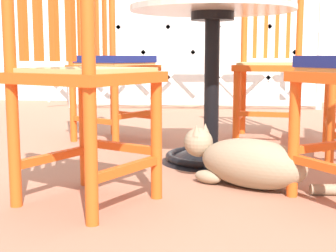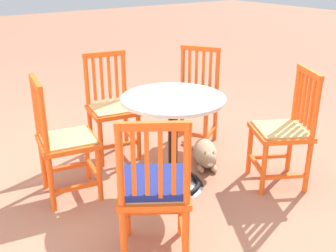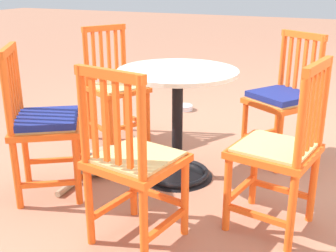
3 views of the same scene
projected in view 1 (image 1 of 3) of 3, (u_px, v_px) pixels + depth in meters
The scene contains 7 objects.
ground_plane at pixel (181, 168), 2.25m from camera, with size 24.00×24.00×0.00m, color #A36B51.
lattice_fence_panel at pixel (193, 52), 4.69m from camera, with size 2.87×0.06×1.07m.
cafe_table at pixel (211, 103), 2.34m from camera, with size 0.76×0.76×0.73m.
orange_chair_at_corner at pixel (269, 67), 2.99m from camera, with size 0.47×0.47×0.91m.
orange_chair_facing_out at pixel (111, 65), 2.92m from camera, with size 0.55×0.55×0.91m.
orange_chair_by_planter at pixel (80, 77), 1.63m from camera, with size 0.54×0.54×0.91m.
tabby_cat at pixel (244, 162), 1.92m from camera, with size 0.70×0.41×0.23m.
Camera 1 is at (0.11, -2.19, 0.50)m, focal length 52.99 mm.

